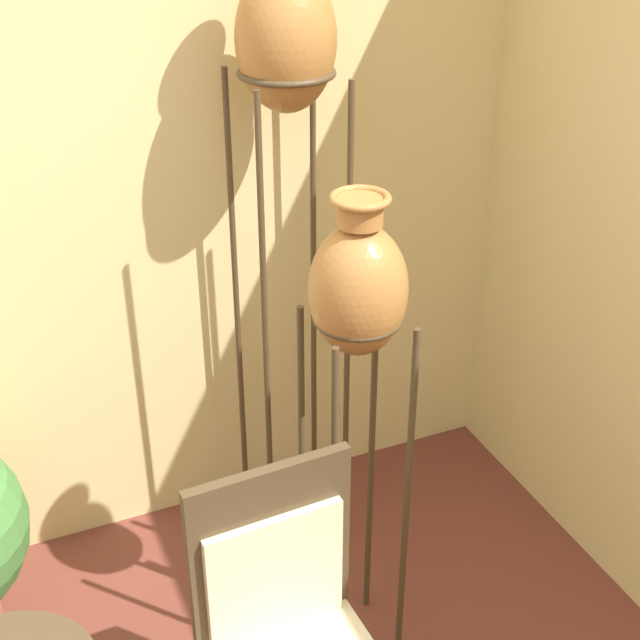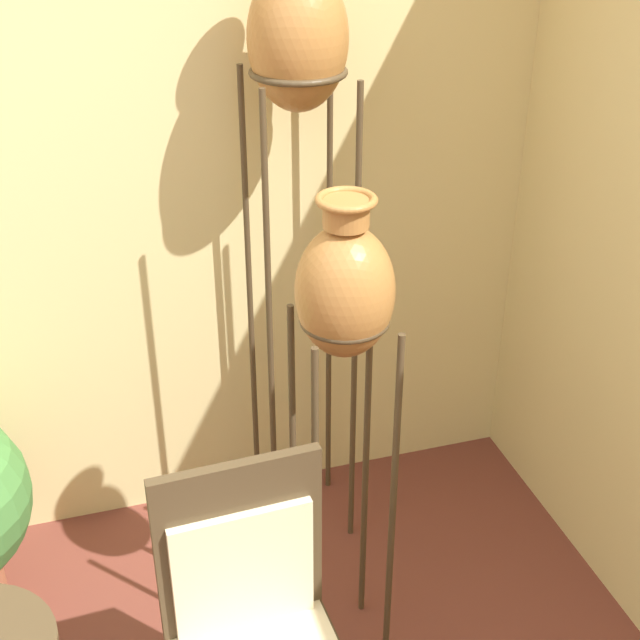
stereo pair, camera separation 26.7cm
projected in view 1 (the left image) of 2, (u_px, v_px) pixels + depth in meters
The scene contains 4 objects.
wall_back at pixel (0, 196), 2.70m from camera, with size 7.50×0.06×2.70m.
vase_stand_tall at pixel (286, 57), 2.58m from camera, with size 0.31×0.31×2.09m.
vase_stand_medium at pixel (358, 303), 2.31m from camera, with size 0.26×0.26×1.55m.
chair at pixel (292, 639), 2.20m from camera, with size 0.47×0.46×1.03m.
Camera 1 is at (-0.11, -0.94, 2.35)m, focal length 50.00 mm.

